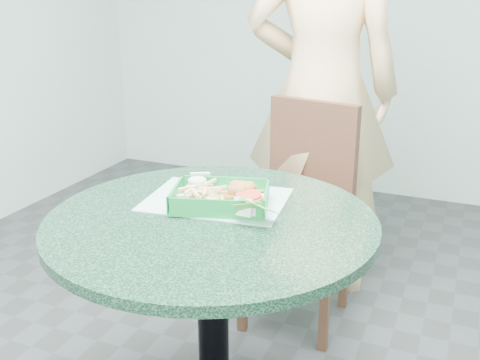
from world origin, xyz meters
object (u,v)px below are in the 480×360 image
at_px(dining_chair, 304,198).
at_px(crab_sandwich, 238,201).
at_px(diner_person, 324,37).
at_px(food_basket, 221,207).
at_px(cafe_table, 212,277).
at_px(sauce_ramekin, 204,188).

height_order(dining_chair, crab_sandwich, dining_chair).
height_order(diner_person, crab_sandwich, diner_person).
relative_size(diner_person, food_basket, 8.59).
height_order(cafe_table, crab_sandwich, crab_sandwich).
distance_m(cafe_table, crab_sandwich, 0.24).
bearing_deg(cafe_table, diner_person, 89.75).
bearing_deg(cafe_table, crab_sandwich, 53.86).
height_order(diner_person, sauce_ramekin, diner_person).
bearing_deg(sauce_ramekin, cafe_table, -57.07).
distance_m(cafe_table, dining_chair, 0.84).
distance_m(cafe_table, diner_person, 1.27).
bearing_deg(food_basket, cafe_table, -84.14).
height_order(crab_sandwich, sauce_ramekin, crab_sandwich).
bearing_deg(crab_sandwich, cafe_table, -126.14).
relative_size(dining_chair, sauce_ramekin, 16.91).
xyz_separation_m(food_basket, crab_sandwich, (0.06, -0.01, 0.03)).
xyz_separation_m(cafe_table, dining_chair, (0.03, 0.84, -0.05)).
relative_size(food_basket, crab_sandwich, 2.39).
distance_m(diner_person, crab_sandwich, 1.12).
relative_size(food_basket, sauce_ramekin, 4.95).
distance_m(dining_chair, sauce_ramekin, 0.77).
relative_size(cafe_table, diner_person, 0.40).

